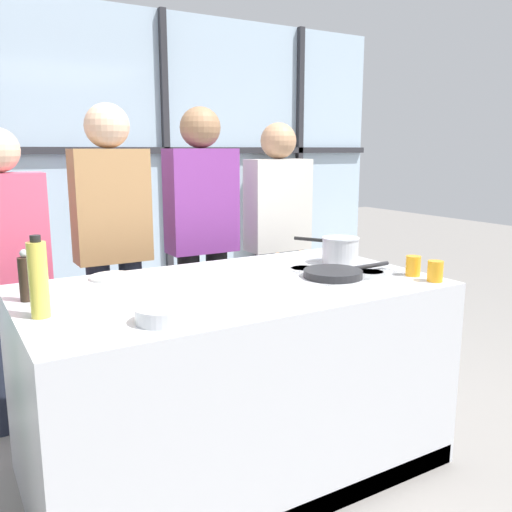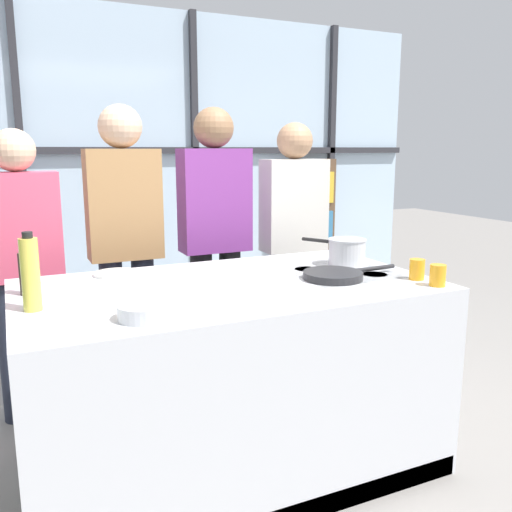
# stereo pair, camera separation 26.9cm
# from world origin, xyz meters

# --- Properties ---
(ground_plane) EXTENTS (18.00, 18.00, 0.00)m
(ground_plane) POSITION_xyz_m (0.00, 0.00, 0.00)
(ground_plane) COLOR gray
(back_window_wall) EXTENTS (6.40, 0.10, 2.80)m
(back_window_wall) POSITION_xyz_m (0.00, 2.78, 1.40)
(back_window_wall) COLOR silver
(back_window_wall) RESTS_ON ground_plane
(bookshelf) EXTENTS (0.52, 0.19, 1.45)m
(bookshelf) POSITION_xyz_m (1.97, 2.60, 0.73)
(bookshelf) COLOR brown
(bookshelf) RESTS_ON ground_plane
(demo_island) EXTENTS (1.92, 1.09, 0.93)m
(demo_island) POSITION_xyz_m (0.00, -0.00, 0.46)
(demo_island) COLOR silver
(demo_island) RESTS_ON ground_plane
(spectator_far_left) EXTENTS (0.43, 0.23, 1.66)m
(spectator_far_left) POSITION_xyz_m (-0.86, 0.94, 0.95)
(spectator_far_left) COLOR #232838
(spectator_far_left) RESTS_ON ground_plane
(spectator_center_left) EXTENTS (0.43, 0.25, 1.81)m
(spectator_center_left) POSITION_xyz_m (-0.29, 0.94, 1.04)
(spectator_center_left) COLOR #232838
(spectator_center_left) RESTS_ON ground_plane
(spectator_center_right) EXTENTS (0.44, 0.25, 1.81)m
(spectator_center_right) POSITION_xyz_m (0.29, 0.94, 1.04)
(spectator_center_right) COLOR black
(spectator_center_right) RESTS_ON ground_plane
(spectator_far_right) EXTENTS (0.44, 0.24, 1.73)m
(spectator_far_right) POSITION_xyz_m (0.86, 0.94, 0.99)
(spectator_far_right) COLOR #232838
(spectator_far_right) RESTS_ON ground_plane
(frying_pan) EXTENTS (0.52, 0.29, 0.04)m
(frying_pan) POSITION_xyz_m (0.50, -0.12, 0.95)
(frying_pan) COLOR #232326
(frying_pan) RESTS_ON demo_island
(saucepan) EXTENTS (0.25, 0.35, 0.14)m
(saucepan) POSITION_xyz_m (0.74, 0.13, 1.01)
(saucepan) COLOR silver
(saucepan) RESTS_ON demo_island
(white_plate) EXTENTS (0.22, 0.22, 0.01)m
(white_plate) POSITION_xyz_m (-0.45, 0.41, 0.94)
(white_plate) COLOR white
(white_plate) RESTS_ON demo_island
(mixing_bowl) EXTENTS (0.20, 0.20, 0.06)m
(mixing_bowl) POSITION_xyz_m (-0.49, -0.36, 0.96)
(mixing_bowl) COLOR silver
(mixing_bowl) RESTS_ON demo_island
(oil_bottle) EXTENTS (0.07, 0.07, 0.31)m
(oil_bottle) POSITION_xyz_m (-0.86, -0.07, 1.08)
(oil_bottle) COLOR #E0CC4C
(oil_bottle) RESTS_ON demo_island
(pepper_grinder) EXTENTS (0.06, 0.06, 0.22)m
(pepper_grinder) POSITION_xyz_m (-0.87, 0.19, 1.03)
(pepper_grinder) COLOR #332319
(pepper_grinder) RESTS_ON demo_island
(juice_glass_near) EXTENTS (0.07, 0.07, 0.10)m
(juice_glass_near) POSITION_xyz_m (0.86, -0.44, 0.98)
(juice_glass_near) COLOR orange
(juice_glass_near) RESTS_ON demo_island
(juice_glass_far) EXTENTS (0.07, 0.07, 0.10)m
(juice_glass_far) POSITION_xyz_m (0.86, -0.30, 0.98)
(juice_glass_far) COLOR orange
(juice_glass_far) RESTS_ON demo_island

